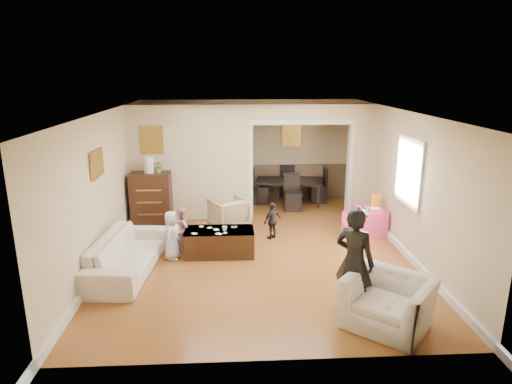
{
  "coord_description": "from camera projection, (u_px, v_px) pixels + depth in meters",
  "views": [
    {
      "loc": [
        -0.44,
        -7.98,
        3.29
      ],
      "look_at": [
        0.0,
        0.2,
        1.05
      ],
      "focal_mm": 31.01,
      "sensor_mm": 36.0,
      "label": 1
    }
  ],
  "objects": [
    {
      "name": "play_table",
      "position": [
        370.0,
        221.0,
        9.2
      ],
      "size": [
        0.58,
        0.58,
        0.55
      ],
      "primitive_type": "cube",
      "rotation": [
        0.0,
        0.0,
        0.01
      ],
      "color": "#E43C86",
      "rests_on": "ground"
    },
    {
      "name": "window_pane",
      "position": [
        409.0,
        172.0,
        7.93
      ],
      "size": [
        0.03,
        0.95,
        1.1
      ],
      "primitive_type": "cube",
      "color": "white",
      "rests_on": "ground"
    },
    {
      "name": "armchair_back",
      "position": [
        229.0,
        213.0,
        9.52
      ],
      "size": [
        0.97,
        0.98,
        0.67
      ],
      "primitive_type": "imported",
      "rotation": [
        0.0,
        0.0,
        3.63
      ],
      "color": "tan",
      "rests_on": "ground"
    },
    {
      "name": "table_lamp",
      "position": [
        149.0,
        165.0,
        9.46
      ],
      "size": [
        0.22,
        0.22,
        0.36
      ],
      "primitive_type": "cylinder",
      "color": "#F3E4C6",
      "rests_on": "dresser"
    },
    {
      "name": "play_bowl",
      "position": [
        375.0,
        209.0,
        9.01
      ],
      "size": [
        0.22,
        0.22,
        0.05
      ],
      "primitive_type": "imported",
      "rotation": [
        0.0,
        0.0,
        0.01
      ],
      "color": "white",
      "rests_on": "play_table"
    },
    {
      "name": "partition_left",
      "position": [
        191.0,
        163.0,
        9.9
      ],
      "size": [
        2.75,
        0.18,
        2.6
      ],
      "primitive_type": "cube",
      "color": "beige",
      "rests_on": "ground"
    },
    {
      "name": "framed_art_partition",
      "position": [
        152.0,
        140.0,
        9.61
      ],
      "size": [
        0.45,
        0.03,
        0.55
      ],
      "primitive_type": "cube",
      "color": "brown",
      "rests_on": "partition_left"
    },
    {
      "name": "coffee_table",
      "position": [
        220.0,
        242.0,
        8.18
      ],
      "size": [
        1.27,
        0.64,
        0.48
      ],
      "primitive_type": "cube",
      "rotation": [
        0.0,
        0.0,
        -0.01
      ],
      "color": "#371F11",
      "rests_on": "ground"
    },
    {
      "name": "partition_header",
      "position": [
        302.0,
        112.0,
        9.73
      ],
      "size": [
        2.22,
        0.18,
        0.35
      ],
      "primitive_type": "cube",
      "color": "beige",
      "rests_on": "partition_right"
    },
    {
      "name": "partition_right",
      "position": [
        360.0,
        162.0,
        10.1
      ],
      "size": [
        0.55,
        0.18,
        2.6
      ],
      "primitive_type": "cube",
      "color": "beige",
      "rests_on": "ground"
    },
    {
      "name": "floor",
      "position": [
        257.0,
        247.0,
        8.58
      ],
      "size": [
        7.0,
        7.0,
        0.0
      ],
      "primitive_type": "plane",
      "color": "#A95D2B",
      "rests_on": "ground"
    },
    {
      "name": "armchair_front",
      "position": [
        388.0,
        302.0,
        5.84
      ],
      "size": [
        1.4,
        1.39,
        0.69
      ],
      "primitive_type": "imported",
      "rotation": [
        0.0,
        0.0,
        -0.71
      ],
      "color": "beige",
      "rests_on": "ground"
    },
    {
      "name": "framed_art_sofa_wall",
      "position": [
        97.0,
        164.0,
        7.38
      ],
      "size": [
        0.03,
        0.55,
        0.4
      ],
      "primitive_type": "cube",
      "color": "brown"
    },
    {
      "name": "cereal_box",
      "position": [
        376.0,
        200.0,
        9.19
      ],
      "size": [
        0.2,
        0.07,
        0.3
      ],
      "primitive_type": "cube",
      "rotation": [
        0.0,
        0.0,
        0.01
      ],
      "color": "yellow",
      "rests_on": "play_table"
    },
    {
      "name": "framed_art_alcove",
      "position": [
        291.0,
        135.0,
        11.5
      ],
      "size": [
        0.45,
        0.03,
        0.55
      ],
      "primitive_type": "cube",
      "color": "brown"
    },
    {
      "name": "dining_table",
      "position": [
        289.0,
        191.0,
        11.41
      ],
      "size": [
        1.86,
        1.27,
        0.6
      ],
      "primitive_type": "imported",
      "rotation": [
        0.0,
        0.0,
        -0.2
      ],
      "color": "black",
      "rests_on": "ground"
    },
    {
      "name": "craft_papers",
      "position": [
        216.0,
        230.0,
        8.11
      ],
      "size": [
        0.83,
        0.53,
        0.0
      ],
      "color": "white",
      "rests_on": "coffee_table"
    },
    {
      "name": "child_kneel_a",
      "position": [
        172.0,
        235.0,
        7.93
      ],
      "size": [
        0.36,
        0.48,
        0.9
      ],
      "primitive_type": "imported",
      "rotation": [
        0.0,
        0.0,
        1.39
      ],
      "color": "silver",
      "rests_on": "ground"
    },
    {
      "name": "toy_block",
      "position": [
        364.0,
        206.0,
        9.23
      ],
      "size": [
        0.1,
        0.08,
        0.05
      ],
      "primitive_type": "cube",
      "rotation": [
        0.0,
        0.0,
        0.36
      ],
      "color": "red",
      "rests_on": "play_table"
    },
    {
      "name": "potted_plant",
      "position": [
        159.0,
        166.0,
        9.48
      ],
      "size": [
        0.25,
        0.22,
        0.28
      ],
      "primitive_type": "imported",
      "color": "#487132",
      "rests_on": "dresser"
    },
    {
      "name": "sofa",
      "position": [
        127.0,
        254.0,
        7.45
      ],
      "size": [
        1.04,
        2.25,
        0.64
      ],
      "primitive_type": "imported",
      "rotation": [
        0.0,
        0.0,
        1.48
      ],
      "color": "beige",
      "rests_on": "ground"
    },
    {
      "name": "dresser",
      "position": [
        151.0,
        199.0,
        9.66
      ],
      "size": [
        0.86,
        0.48,
        1.18
      ],
      "primitive_type": "cube",
      "color": "#33190F",
      "rests_on": "ground"
    },
    {
      "name": "child_toddler",
      "position": [
        272.0,
        221.0,
        8.92
      ],
      "size": [
        0.46,
        0.43,
        0.76
      ],
      "primitive_type": "imported",
      "rotation": [
        0.0,
        0.0,
        -2.45
      ],
      "color": "black",
      "rests_on": "ground"
    },
    {
      "name": "child_kneel_b",
      "position": [
        183.0,
        228.0,
        8.38
      ],
      "size": [
        0.43,
        0.48,
        0.83
      ],
      "primitive_type": "imported",
      "rotation": [
        0.0,
        0.0,
        1.91
      ],
      "color": "pink",
      "rests_on": "ground"
    },
    {
      "name": "coffee_cup",
      "position": [
        225.0,
        229.0,
        8.06
      ],
      "size": [
        0.09,
        0.09,
        0.09
      ],
      "primitive_type": "imported",
      "rotation": [
        0.0,
        0.0,
        -0.01
      ],
      "color": "silver",
      "rests_on": "coffee_table"
    },
    {
      "name": "adult_person",
      "position": [
        354.0,
        262.0,
        6.04
      ],
      "size": [
        0.67,
        0.66,
        1.56
      ],
      "primitive_type": "imported",
      "rotation": [
        0.0,
        0.0,
        2.41
      ],
      "color": "black",
      "rests_on": "ground"
    },
    {
      "name": "cyan_cup",
      "position": [
        367.0,
        208.0,
        9.06
      ],
      "size": [
        0.08,
        0.08,
        0.08
      ],
      "primitive_type": "cylinder",
      "color": "#2AD4C9",
      "rests_on": "play_table"
    }
  ]
}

